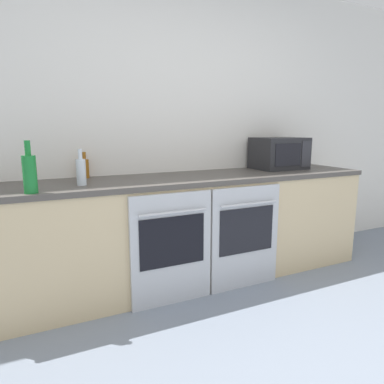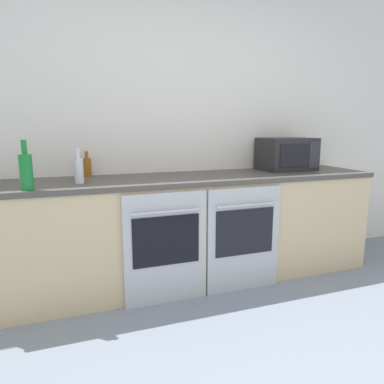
{
  "view_description": "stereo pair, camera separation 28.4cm",
  "coord_description": "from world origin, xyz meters",
  "px_view_note": "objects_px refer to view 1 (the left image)",
  "views": [
    {
      "loc": [
        -1.2,
        -0.79,
        1.29
      ],
      "look_at": [
        -0.0,
        1.74,
        0.76
      ],
      "focal_mm": 32.0,
      "sensor_mm": 36.0,
      "label": 1
    },
    {
      "loc": [
        -0.93,
        -0.9,
        1.29
      ],
      "look_at": [
        -0.0,
        1.74,
        0.76
      ],
      "focal_mm": 32.0,
      "sensor_mm": 36.0,
      "label": 2
    }
  ],
  "objects_px": {
    "oven_left": "(172,249)",
    "microwave": "(279,153)",
    "bottle_green": "(30,173)",
    "oven_right": "(245,237)",
    "bottle_clear": "(81,171)",
    "bottle_amber": "(85,168)"
  },
  "relations": [
    {
      "from": "bottle_clear",
      "to": "bottle_amber",
      "type": "relative_size",
      "value": 1.22
    },
    {
      "from": "microwave",
      "to": "bottle_clear",
      "type": "distance_m",
      "value": 1.87
    },
    {
      "from": "bottle_clear",
      "to": "bottle_green",
      "type": "xyz_separation_m",
      "value": [
        -0.32,
        -0.18,
        0.03
      ]
    },
    {
      "from": "oven_left",
      "to": "bottle_amber",
      "type": "distance_m",
      "value": 0.95
    },
    {
      "from": "oven_right",
      "to": "bottle_clear",
      "type": "relative_size",
      "value": 3.33
    },
    {
      "from": "bottle_clear",
      "to": "oven_right",
      "type": "bearing_deg",
      "value": -12.07
    },
    {
      "from": "oven_left",
      "to": "bottle_green",
      "type": "height_order",
      "value": "bottle_green"
    },
    {
      "from": "oven_left",
      "to": "microwave",
      "type": "xyz_separation_m",
      "value": [
        1.3,
        0.44,
        0.62
      ]
    },
    {
      "from": "oven_left",
      "to": "bottle_amber",
      "type": "xyz_separation_m",
      "value": [
        -0.49,
        0.6,
        0.55
      ]
    },
    {
      "from": "bottle_clear",
      "to": "microwave",
      "type": "bearing_deg",
      "value": 5.64
    },
    {
      "from": "bottle_amber",
      "to": "bottle_green",
      "type": "relative_size",
      "value": 0.64
    },
    {
      "from": "microwave",
      "to": "oven_right",
      "type": "bearing_deg",
      "value": -146.36
    },
    {
      "from": "oven_left",
      "to": "bottle_clear",
      "type": "bearing_deg",
      "value": 155.6
    },
    {
      "from": "oven_left",
      "to": "bottle_green",
      "type": "xyz_separation_m",
      "value": [
        -0.89,
        0.08,
        0.59
      ]
    },
    {
      "from": "oven_left",
      "to": "bottle_green",
      "type": "relative_size",
      "value": 2.62
    },
    {
      "from": "microwave",
      "to": "bottle_clear",
      "type": "relative_size",
      "value": 1.91
    },
    {
      "from": "oven_left",
      "to": "microwave",
      "type": "distance_m",
      "value": 1.5
    },
    {
      "from": "oven_right",
      "to": "microwave",
      "type": "relative_size",
      "value": 1.74
    },
    {
      "from": "oven_right",
      "to": "microwave",
      "type": "xyz_separation_m",
      "value": [
        0.66,
        0.44,
        0.62
      ]
    },
    {
      "from": "oven_right",
      "to": "bottle_green",
      "type": "distance_m",
      "value": 1.63
    },
    {
      "from": "oven_right",
      "to": "bottle_clear",
      "type": "xyz_separation_m",
      "value": [
        -1.2,
        0.26,
        0.57
      ]
    },
    {
      "from": "bottle_amber",
      "to": "oven_left",
      "type": "bearing_deg",
      "value": -50.63
    }
  ]
}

